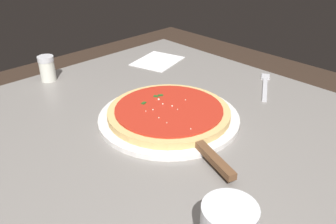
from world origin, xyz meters
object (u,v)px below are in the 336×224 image
object	(u,v)px
pizza_server	(203,148)
fork	(265,85)
parmesan_shaker	(47,68)
serving_plate	(168,117)
napkin_folded_right	(158,61)
pizza	(168,111)

from	to	relation	value
pizza_server	fork	distance (m)	0.40
parmesan_shaker	serving_plate	bearing A→B (deg)	-77.57
serving_plate	napkin_folded_right	distance (m)	0.39
serving_plate	parmesan_shaker	bearing A→B (deg)	102.43
napkin_folded_right	parmesan_shaker	xyz separation A→B (m)	(-0.34, 0.11, 0.04)
napkin_folded_right	parmesan_shaker	size ratio (longest dim) A/B	2.11
serving_plate	pizza_server	bearing A→B (deg)	-108.59
pizza	parmesan_shaker	world-z (taller)	parmesan_shaker
pizza	napkin_folded_right	size ratio (longest dim) A/B	1.84
parmesan_shaker	pizza_server	bearing A→B (deg)	-86.01
fork	parmesan_shaker	xyz separation A→B (m)	(-0.42, 0.47, 0.04)
serving_plate	napkin_folded_right	world-z (taller)	serving_plate
fork	parmesan_shaker	size ratio (longest dim) A/B	2.27
pizza	pizza_server	world-z (taller)	pizza
serving_plate	fork	distance (m)	0.34
pizza	fork	world-z (taller)	pizza
napkin_folded_right	fork	bearing A→B (deg)	-76.34
pizza	fork	bearing A→B (deg)	-9.28
pizza_server	napkin_folded_right	bearing A→B (deg)	56.96
napkin_folded_right	fork	size ratio (longest dim) A/B	0.93
pizza_server	parmesan_shaker	world-z (taller)	parmesan_shaker
fork	pizza	bearing A→B (deg)	170.72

